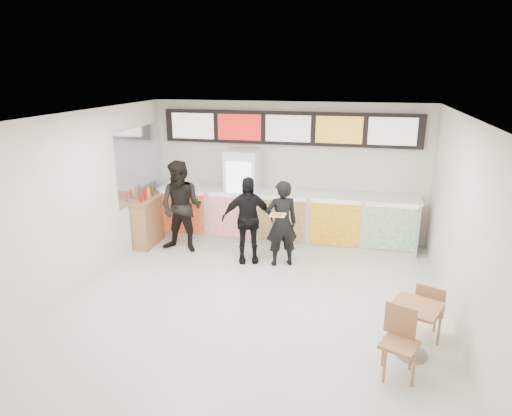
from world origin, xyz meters
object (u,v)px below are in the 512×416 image
(service_counter, at_px, (284,217))
(customer_left, at_px, (181,207))
(drinks_fridge, at_px, (243,195))
(condiment_ledge, at_px, (148,222))
(customer_mid, at_px, (247,220))
(cafe_table, at_px, (414,321))
(customer_main, at_px, (282,223))

(service_counter, relative_size, customer_left, 2.93)
(drinks_fridge, bearing_deg, service_counter, -0.99)
(condiment_ledge, bearing_deg, customer_mid, -9.41)
(drinks_fridge, bearing_deg, customer_mid, -71.57)
(cafe_table, bearing_deg, drinks_fridge, 154.37)
(customer_main, bearing_deg, customer_left, -30.57)
(service_counter, relative_size, condiment_ledge, 4.56)
(customer_main, bearing_deg, service_counter, -106.96)
(customer_mid, relative_size, cafe_table, 1.12)
(service_counter, xyz_separation_m, customer_mid, (-0.53, -1.19, 0.28))
(condiment_ledge, bearing_deg, customer_left, -10.25)
(customer_mid, bearing_deg, cafe_table, -58.17)
(service_counter, bearing_deg, cafe_table, -58.05)
(customer_main, height_order, customer_left, customer_left)
(drinks_fridge, distance_m, customer_mid, 1.28)
(customer_main, bearing_deg, customer_mid, -25.96)
(drinks_fridge, xyz_separation_m, condiment_ledge, (-1.89, -0.82, -0.48))
(customer_left, xyz_separation_m, customer_mid, (1.44, -0.23, -0.10))
(drinks_fridge, xyz_separation_m, customer_main, (1.08, -1.23, -0.16))
(customer_mid, height_order, cafe_table, customer_mid)
(cafe_table, bearing_deg, customer_main, 154.22)
(drinks_fridge, height_order, customer_main, drinks_fridge)
(customer_left, xyz_separation_m, cafe_table, (4.31, -2.78, -0.44))
(customer_main, xyz_separation_m, customer_left, (-2.12, 0.25, 0.11))
(service_counter, relative_size, customer_mid, 3.26)
(drinks_fridge, relative_size, cafe_table, 1.31)
(service_counter, bearing_deg, condiment_ledge, -164.00)
(customer_mid, distance_m, condiment_ledge, 2.34)
(service_counter, distance_m, drinks_fridge, 1.03)
(customer_main, distance_m, customer_mid, 0.68)
(customer_mid, bearing_deg, service_counter, 49.32)
(service_counter, bearing_deg, customer_main, -83.17)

